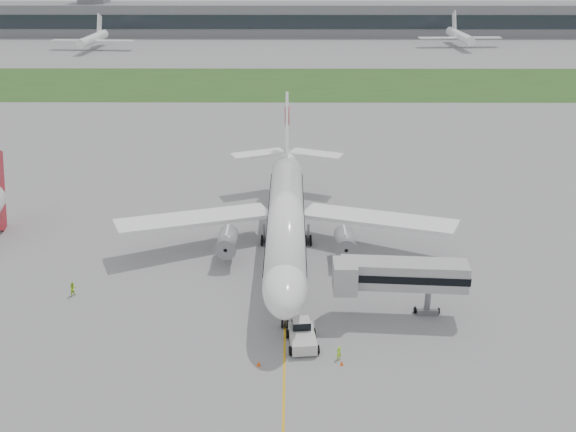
{
  "coord_description": "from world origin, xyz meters",
  "views": [
    {
      "loc": [
        0.64,
        -77.16,
        40.75
      ],
      "look_at": [
        0.27,
        2.0,
        6.55
      ],
      "focal_mm": 40.0,
      "sensor_mm": 36.0,
      "label": 1
    }
  ],
  "objects_px": {
    "airliner": "(286,214)",
    "pushback_tug": "(302,335)",
    "ground_crew_near": "(339,353)",
    "jet_bridge": "(395,275)"
  },
  "relations": [
    {
      "from": "ground_crew_near",
      "to": "airliner",
      "type": "bearing_deg",
      "value": -106.62
    },
    {
      "from": "airliner",
      "to": "pushback_tug",
      "type": "relative_size",
      "value": 10.69
    },
    {
      "from": "jet_bridge",
      "to": "ground_crew_near",
      "type": "relative_size",
      "value": 9.57
    },
    {
      "from": "airliner",
      "to": "jet_bridge",
      "type": "distance_m",
      "value": 21.28
    },
    {
      "from": "jet_bridge",
      "to": "ground_crew_near",
      "type": "bearing_deg",
      "value": -124.43
    },
    {
      "from": "airliner",
      "to": "jet_bridge",
      "type": "bearing_deg",
      "value": -53.38
    },
    {
      "from": "pushback_tug",
      "to": "ground_crew_near",
      "type": "distance_m",
      "value": 4.79
    },
    {
      "from": "pushback_tug",
      "to": "airliner",
      "type": "bearing_deg",
      "value": 89.01
    },
    {
      "from": "pushback_tug",
      "to": "jet_bridge",
      "type": "distance_m",
      "value": 12.98
    },
    {
      "from": "airliner",
      "to": "ground_crew_near",
      "type": "bearing_deg",
      "value": -77.51
    }
  ]
}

